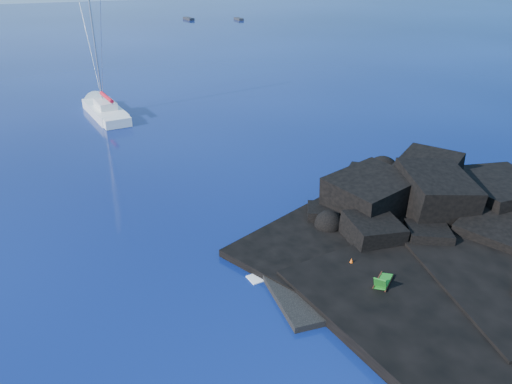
# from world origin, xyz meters

# --- Properties ---
(ground) EXTENTS (400.00, 400.00, 0.00)m
(ground) POSITION_xyz_m (0.00, 0.00, 0.00)
(ground) COLOR black
(ground) RESTS_ON ground
(headland) EXTENTS (24.00, 24.00, 3.60)m
(headland) POSITION_xyz_m (13.00, 3.00, 0.00)
(headland) COLOR black
(headland) RESTS_ON ground
(beach) EXTENTS (9.08, 6.86, 0.70)m
(beach) POSITION_xyz_m (4.50, 0.50, 0.00)
(beach) COLOR black
(beach) RESTS_ON ground
(surf_foam) EXTENTS (10.00, 8.00, 0.06)m
(surf_foam) POSITION_xyz_m (5.00, 5.00, 0.00)
(surf_foam) COLOR white
(surf_foam) RESTS_ON ground
(sailboat) EXTENTS (4.21, 14.16, 14.62)m
(sailboat) POSITION_xyz_m (-2.11, 37.90, 0.00)
(sailboat) COLOR white
(sailboat) RESTS_ON ground
(deck_chair) EXTENTS (1.82, 1.64, 1.18)m
(deck_chair) POSITION_xyz_m (5.65, -1.15, 0.94)
(deck_chair) COLOR #16661A
(deck_chair) RESTS_ON beach
(towel) EXTENTS (2.26, 1.40, 0.06)m
(towel) POSITION_xyz_m (6.58, 0.71, 0.38)
(towel) COLOR silver
(towel) RESTS_ON beach
(sunbather) EXTENTS (1.79, 0.77, 0.23)m
(sunbather) POSITION_xyz_m (6.58, 0.71, 0.52)
(sunbather) COLOR tan
(sunbather) RESTS_ON towel
(marker_cone) EXTENTS (0.47, 0.47, 0.55)m
(marker_cone) POSITION_xyz_m (5.23, 1.13, 0.63)
(marker_cone) COLOR #FF5A0D
(marker_cone) RESTS_ON beach
(distant_boat_a) EXTENTS (1.96, 4.86, 0.63)m
(distant_boat_a) POSITION_xyz_m (34.55, 122.76, 0.00)
(distant_boat_a) COLOR #232328
(distant_boat_a) RESTS_ON ground
(distant_boat_b) EXTENTS (1.49, 4.41, 0.58)m
(distant_boat_b) POSITION_xyz_m (47.06, 116.51, 0.00)
(distant_boat_b) COLOR #25262A
(distant_boat_b) RESTS_ON ground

